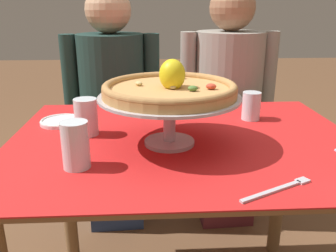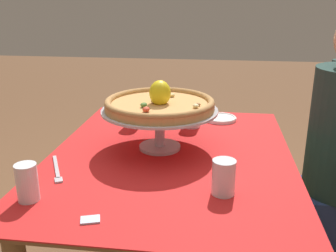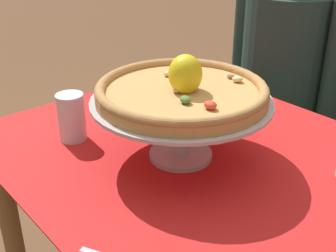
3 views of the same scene
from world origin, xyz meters
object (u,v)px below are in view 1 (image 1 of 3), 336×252
object	(u,v)px
pizza	(170,88)
water_glass_side_left	(86,119)
water_glass_back_right	(251,108)
diner_left	(113,115)
side_plate	(61,121)
dinner_fork	(280,189)
diner_right	(227,112)
water_glass_front_left	(76,147)
pizza_stand	(169,106)

from	to	relation	value
pizza	water_glass_side_left	bearing A→B (deg)	159.91
water_glass_back_right	water_glass_side_left	bearing A→B (deg)	-166.96
water_glass_back_right	diner_left	xyz separation A→B (m)	(-0.57, 0.53, -0.18)
side_plate	dinner_fork	size ratio (longest dim) A/B	0.76
diner_right	pizza	bearing A→B (deg)	-114.80
water_glass_back_right	diner_right	bearing A→B (deg)	87.10
water_glass_front_left	dinner_fork	size ratio (longest dim) A/B	0.64
diner_left	diner_right	distance (m)	0.60
dinner_fork	diner_left	distance (m)	1.19
water_glass_side_left	water_glass_back_right	xyz separation A→B (m)	(0.60, 0.14, -0.01)
water_glass_side_left	side_plate	size ratio (longest dim) A/B	0.82
water_glass_side_left	diner_left	size ratio (longest dim) A/B	0.10
water_glass_back_right	diner_right	xyz separation A→B (m)	(0.03, 0.52, -0.17)
side_plate	water_glass_back_right	bearing A→B (deg)	0.94
side_plate	diner_right	size ratio (longest dim) A/B	0.12
pizza	water_glass_front_left	xyz separation A→B (m)	(-0.26, -0.16, -0.12)
pizza_stand	dinner_fork	bearing A→B (deg)	-51.74
water_glass_front_left	water_glass_back_right	world-z (taller)	water_glass_front_left
water_glass_back_right	pizza_stand	bearing A→B (deg)	-143.73
water_glass_front_left	side_plate	world-z (taller)	water_glass_front_left
water_glass_back_right	side_plate	size ratio (longest dim) A/B	0.69
pizza	water_glass_side_left	xyz separation A→B (m)	(-0.27, 0.10, -0.12)
pizza_stand	water_glass_side_left	size ratio (longest dim) A/B	3.49
pizza	water_glass_back_right	bearing A→B (deg)	36.30
dinner_fork	side_plate	bearing A→B (deg)	139.65
dinner_fork	diner_left	size ratio (longest dim) A/B	0.16
water_glass_side_left	water_glass_front_left	size ratio (longest dim) A/B	0.96
pizza_stand	pizza	size ratio (longest dim) A/B	1.07
dinner_fork	water_glass_back_right	bearing A→B (deg)	81.59
water_glass_back_right	diner_left	bearing A→B (deg)	137.59
diner_left	side_plate	bearing A→B (deg)	-104.28
water_glass_front_left	diner_left	xyz separation A→B (m)	(0.01, 0.92, -0.19)
water_glass_front_left	diner_right	distance (m)	1.11
water_glass_side_left	side_plate	distance (m)	0.18
water_glass_side_left	diner_right	xyz separation A→B (m)	(0.62, 0.66, -0.18)
pizza	water_glass_side_left	size ratio (longest dim) A/B	3.26
pizza_stand	water_glass_back_right	size ratio (longest dim) A/B	4.10
pizza_stand	pizza	bearing A→B (deg)	21.87
pizza	diner_right	distance (m)	0.89
water_glass_side_left	diner_right	size ratio (longest dim) A/B	0.10
diner_left	pizza_stand	bearing A→B (deg)	-71.86
pizza_stand	dinner_fork	distance (m)	0.41
dinner_fork	pizza	bearing A→B (deg)	128.14
side_plate	diner_left	size ratio (longest dim) A/B	0.12
water_glass_back_right	diner_left	world-z (taller)	diner_left
side_plate	diner_left	bearing A→B (deg)	75.72
water_glass_side_left	water_glass_back_right	size ratio (longest dim) A/B	1.17
water_glass_back_right	dinner_fork	world-z (taller)	water_glass_back_right
pizza	water_glass_back_right	distance (m)	0.42
water_glass_front_left	diner_left	world-z (taller)	diner_left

